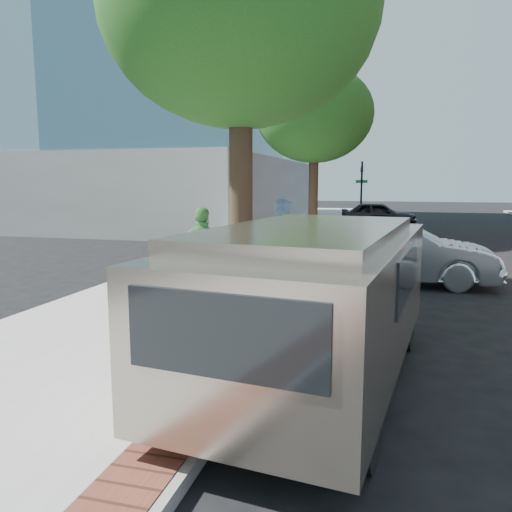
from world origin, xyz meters
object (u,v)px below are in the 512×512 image
(person_gray, at_px, (283,277))
(van, at_px, (321,294))
(person_officer, at_px, (284,240))
(bg_car, at_px, (378,214))
(parking_meter, at_px, (280,255))
(person_green, at_px, (203,257))
(sedan_silver, at_px, (398,253))

(person_gray, bearing_deg, van, -3.26)
(person_officer, relative_size, bg_car, 0.47)
(parking_meter, distance_m, bg_car, 20.41)
(person_green, bearing_deg, van, 131.44)
(person_gray, relative_size, sedan_silver, 0.33)
(person_green, relative_size, sedan_silver, 0.41)
(parking_meter, relative_size, bg_car, 0.34)
(person_green, height_order, van, person_green)
(parking_meter, bearing_deg, sedan_silver, 60.20)
(bg_car, height_order, van, van)
(person_gray, bearing_deg, bg_car, 148.88)
(person_officer, bearing_deg, van, -174.16)
(sedan_silver, bearing_deg, person_gray, 157.14)
(sedan_silver, bearing_deg, parking_meter, 150.19)
(person_gray, distance_m, person_officer, 3.73)
(person_green, xyz_separation_m, van, (2.66, -2.66, 0.01))
(van, bearing_deg, person_officer, 113.75)
(parking_meter, xyz_separation_m, person_gray, (0.24, -0.82, -0.25))
(person_gray, distance_m, person_green, 1.87)
(sedan_silver, bearing_deg, bg_car, 3.10)
(person_green, distance_m, bg_car, 20.71)
(sedan_silver, xyz_separation_m, van, (-1.05, -6.68, 0.34))
(bg_car, relative_size, van, 0.74)
(person_officer, xyz_separation_m, bg_car, (1.85, 17.54, -0.43))
(sedan_silver, height_order, bg_car, sedan_silver)
(person_officer, bearing_deg, person_gray, -179.00)
(person_officer, xyz_separation_m, van, (1.69, -5.63, -0.03))
(parking_meter, bearing_deg, bg_car, 86.29)
(sedan_silver, relative_size, bg_car, 1.13)
(van, bearing_deg, person_green, 142.09)
(person_officer, bearing_deg, bg_car, -16.86)
(person_gray, distance_m, sedan_silver, 5.09)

